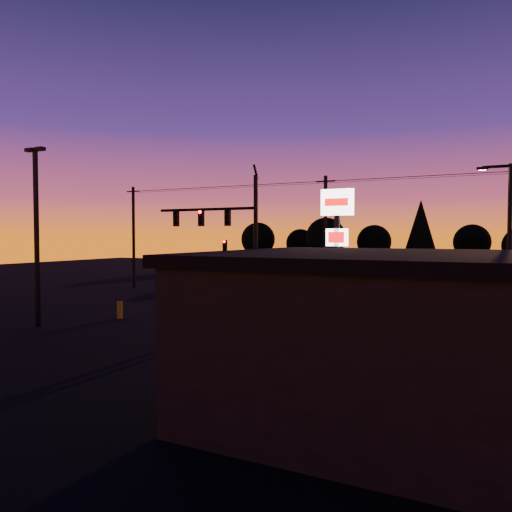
{
  "coord_description": "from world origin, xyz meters",
  "views": [
    {
      "loc": [
        14.22,
        -20.45,
        4.69
      ],
      "look_at": [
        1.0,
        5.0,
        3.5
      ],
      "focal_mm": 35.0,
      "sensor_mm": 36.0,
      "label": 1
    }
  ],
  "objects": [
    {
      "name": "tree_3",
      "position": [
        -4.0,
        52.0,
        3.75
      ],
      "size": [
        4.95,
        4.95,
        6.22
      ],
      "color": "black",
      "rests_on": "ground"
    },
    {
      "name": "ground",
      "position": [
        0.0,
        0.0,
        0.0
      ],
      "size": [
        120.0,
        120.0,
        0.0
      ],
      "primitive_type": "plane",
      "color": "black",
      "rests_on": "ground"
    },
    {
      "name": "bollard",
      "position": [
        -5.49,
        0.81,
        0.48
      ],
      "size": [
        0.32,
        0.32,
        0.96
      ],
      "primitive_type": "cylinder",
      "color": "gold",
      "rests_on": "ground"
    },
    {
      "name": "utility_pole_1",
      "position": [
        2.0,
        14.0,
        4.59
      ],
      "size": [
        1.4,
        0.26,
        9.0
      ],
      "color": "black",
      "rests_on": "ground"
    },
    {
      "name": "tree_5",
      "position": [
        9.0,
        54.0,
        3.75
      ],
      "size": [
        4.95,
        4.95,
        6.22
      ],
      "color": "black",
      "rests_on": "ground"
    },
    {
      "name": "pylon_sign",
      "position": [
        7.0,
        1.5,
        4.91
      ],
      "size": [
        1.5,
        0.28,
        6.8
      ],
      "color": "black",
      "rests_on": "ground"
    },
    {
      "name": "store_building",
      "position": [
        13.0,
        -7.5,
        2.16
      ],
      "size": [
        12.4,
        8.4,
        4.25
      ],
      "color": "black",
      "rests_on": "ground"
    },
    {
      "name": "car_right",
      "position": [
        4.15,
        9.95,
        0.72
      ],
      "size": [
        5.05,
        2.2,
        1.44
      ],
      "primitive_type": "imported",
      "rotation": [
        0.0,
        0.0,
        -1.61
      ],
      "color": "black",
      "rests_on": "ground"
    },
    {
      "name": "suv_parked",
      "position": [
        7.54,
        -3.36,
        0.66
      ],
      "size": [
        2.92,
        5.06,
        1.33
      ],
      "primitive_type": "imported",
      "rotation": [
        0.0,
        0.0,
        0.16
      ],
      "color": "black",
      "rests_on": "ground"
    },
    {
      "name": "lane_arrow",
      "position": [
        0.5,
        1.67,
        0.01
      ],
      "size": [
        1.2,
        3.1,
        0.01
      ],
      "color": "beige",
      "rests_on": "ground"
    },
    {
      "name": "secondary_signal",
      "position": [
        -5.0,
        11.49,
        2.86
      ],
      "size": [
        0.3,
        0.31,
        4.35
      ],
      "color": "black",
      "rests_on": "ground"
    },
    {
      "name": "power_wires",
      "position": [
        2.0,
        14.0,
        8.57
      ],
      "size": [
        36.0,
        1.22,
        0.07
      ],
      "color": "black",
      "rests_on": "ground"
    },
    {
      "name": "tree_0",
      "position": [
        -22.0,
        50.0,
        4.06
      ],
      "size": [
        5.36,
        5.36,
        6.74
      ],
      "color": "black",
      "rests_on": "ground"
    },
    {
      "name": "streetlight",
      "position": [
        13.91,
        5.5,
        4.42
      ],
      "size": [
        1.55,
        0.35,
        8.0
      ],
      "color": "black",
      "rests_on": "ground"
    },
    {
      "name": "tree_4",
      "position": [
        3.0,
        49.0,
        5.93
      ],
      "size": [
        4.18,
        4.18,
        9.5
      ],
      "color": "black",
      "rests_on": "ground"
    },
    {
      "name": "utility_pole_0",
      "position": [
        -16.0,
        14.0,
        4.59
      ],
      "size": [
        1.4,
        0.26,
        9.0
      ],
      "color": "black",
      "rests_on": "ground"
    },
    {
      "name": "car_mid",
      "position": [
        -1.05,
        7.49,
        0.66
      ],
      "size": [
        4.22,
        2.2,
        1.32
      ],
      "primitive_type": "imported",
      "rotation": [
        0.0,
        0.0,
        1.78
      ],
      "color": "black",
      "rests_on": "ground"
    },
    {
      "name": "parking_lot_light",
      "position": [
        -7.5,
        -3.0,
        5.27
      ],
      "size": [
        1.25,
        0.3,
        9.14
      ],
      "color": "black",
      "rests_on": "ground"
    },
    {
      "name": "tree_2",
      "position": [
        -10.0,
        48.0,
        4.37
      ],
      "size": [
        5.77,
        5.78,
        7.26
      ],
      "color": "black",
      "rests_on": "ground"
    },
    {
      "name": "traffic_signal_mast",
      "position": [
        -0.1,
        3.99,
        4.94
      ],
      "size": [
        6.79,
        0.52,
        8.58
      ],
      "color": "black",
      "rests_on": "ground"
    },
    {
      "name": "tree_1",
      "position": [
        -16.0,
        53.0,
        3.43
      ],
      "size": [
        4.54,
        4.54,
        5.71
      ],
      "color": "black",
      "rests_on": "ground"
    }
  ]
}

